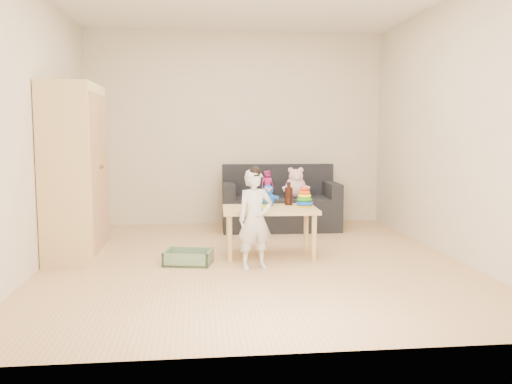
{
  "coord_description": "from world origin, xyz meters",
  "views": [
    {
      "loc": [
        -0.55,
        -5.17,
        1.26
      ],
      "look_at": [
        0.05,
        0.25,
        0.65
      ],
      "focal_mm": 38.0,
      "sensor_mm": 36.0,
      "label": 1
    }
  ],
  "objects": [
    {
      "name": "doll",
      "position": [
        0.35,
        1.68,
        0.59
      ],
      "size": [
        0.2,
        0.16,
        0.34
      ],
      "primitive_type": "imported",
      "rotation": [
        0.0,
        0.0,
        0.3
      ],
      "color": "#B92271",
      "rests_on": "sofa"
    },
    {
      "name": "blue_plush",
      "position": [
        0.19,
        0.35,
        0.61
      ],
      "size": [
        0.22,
        0.19,
        0.22
      ],
      "primitive_type": null,
      "rotation": [
        0.0,
        0.0,
        -0.27
      ],
      "color": "blue",
      "rests_on": "play_table"
    },
    {
      "name": "sofa",
      "position": [
        0.53,
        1.7,
        0.21
      ],
      "size": [
        1.51,
        0.79,
        0.42
      ],
      "primitive_type": "cube",
      "rotation": [
        0.0,
        0.0,
        -0.03
      ],
      "color": "black",
      "rests_on": "ground"
    },
    {
      "name": "room",
      "position": [
        0.0,
        0.0,
        1.3
      ],
      "size": [
        4.5,
        4.5,
        4.5
      ],
      "color": "tan",
      "rests_on": "ground"
    },
    {
      "name": "wooden_figure",
      "position": [
        0.07,
        0.17,
        0.55
      ],
      "size": [
        0.04,
        0.04,
        0.11
      ],
      "primitive_type": null,
      "rotation": [
        0.0,
        0.0,
        -0.04
      ],
      "color": "brown",
      "rests_on": "play_table"
    },
    {
      "name": "pink_bear",
      "position": [
        0.72,
        1.66,
        0.58
      ],
      "size": [
        0.3,
        0.26,
        0.32
      ],
      "primitive_type": null,
      "rotation": [
        0.0,
        0.0,
        -0.05
      ],
      "color": "#FDBAD1",
      "rests_on": "sofa"
    },
    {
      "name": "brown_bottle",
      "position": [
        0.41,
        0.37,
        0.6
      ],
      "size": [
        0.08,
        0.08,
        0.24
      ],
      "color": "black",
      "rests_on": "play_table"
    },
    {
      "name": "play_table",
      "position": [
        0.18,
        0.19,
        0.25
      ],
      "size": [
        0.96,
        0.63,
        0.5
      ],
      "primitive_type": "cube",
      "rotation": [
        0.0,
        0.0,
        -0.04
      ],
      "color": "#E7CE7E",
      "rests_on": "ground"
    },
    {
      "name": "ring_stacker",
      "position": [
        0.54,
        0.21,
        0.58
      ],
      "size": [
        0.18,
        0.18,
        0.2
      ],
      "color": "#CB9E0A",
      "rests_on": "play_table"
    },
    {
      "name": "storage_bin",
      "position": [
        -0.64,
        -0.06,
        0.07
      ],
      "size": [
        0.49,
        0.41,
        0.13
      ],
      "primitive_type": null,
      "rotation": [
        0.0,
        0.0,
        -0.2
      ],
      "color": "#607E5B",
      "rests_on": "ground"
    },
    {
      "name": "toddler",
      "position": [
        -0.02,
        -0.3,
        0.45
      ],
      "size": [
        0.38,
        0.3,
        0.89
      ],
      "primitive_type": "imported",
      "rotation": [
        0.0,
        0.0,
        0.25
      ],
      "color": "silver",
      "rests_on": "ground"
    },
    {
      "name": "yellow_book",
      "position": [
        0.07,
        0.29,
        0.5
      ],
      "size": [
        0.28,
        0.28,
        0.02
      ],
      "primitive_type": "cube",
      "rotation": [
        0.0,
        0.0,
        -0.28
      ],
      "color": "yellow",
      "rests_on": "play_table"
    },
    {
      "name": "wardrobe",
      "position": [
        -1.75,
        0.36,
        0.86
      ],
      "size": [
        0.48,
        0.96,
        1.72
      ],
      "primitive_type": "cube",
      "color": "#E2C97C",
      "rests_on": "ground"
    }
  ]
}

